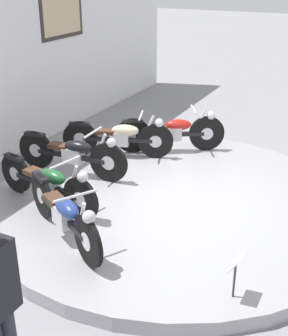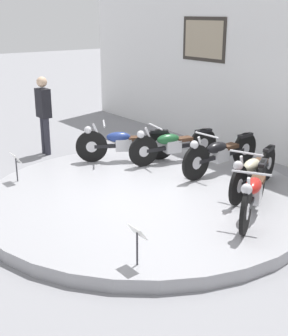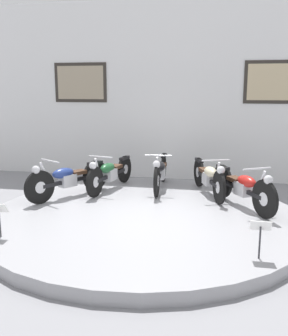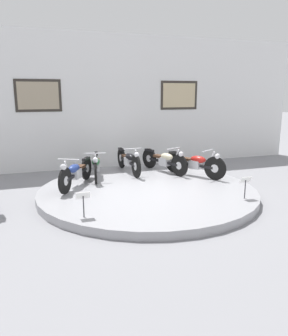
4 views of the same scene
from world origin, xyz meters
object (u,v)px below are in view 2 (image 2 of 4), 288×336
object	(u,v)px
motorcycle_cream	(253,170)
visitor_standing	(44,111)
motorcycle_green	(172,144)
motorcycle_red	(254,191)
motorcycle_blue	(123,142)
info_placard_front_left	(16,161)
motorcycle_black	(220,153)
info_placard_front_centre	(137,237)

from	to	relation	value
motorcycle_cream	visitor_standing	distance (m)	4.91
motorcycle_green	motorcycle_red	world-z (taller)	motorcycle_red
visitor_standing	motorcycle_blue	bearing A→B (deg)	21.55
motorcycle_cream	motorcycle_blue	bearing A→B (deg)	-164.87
motorcycle_red	info_placard_front_left	distance (m)	4.11
info_placard_front_left	motorcycle_red	bearing A→B (deg)	32.23
motorcycle_blue	motorcycle_red	size ratio (longest dim) A/B	1.00
motorcycle_black	info_placard_front_centre	xyz separation A→B (m)	(1.80, -3.20, -0.02)
motorcycle_blue	motorcycle_black	bearing A→B (deg)	31.12
motorcycle_green	motorcycle_cream	distance (m)	2.06
info_placard_front_left	info_placard_front_centre	xyz separation A→B (m)	(3.60, 0.00, 0.00)
motorcycle_cream	visitor_standing	xyz separation A→B (m)	(-4.66, -1.50, 0.42)
visitor_standing	motorcycle_black	bearing A→B (deg)	26.17
visitor_standing	info_placard_front_left	bearing A→B (deg)	-37.94
motorcycle_cream	motorcycle_black	bearing A→B (deg)	164.84
motorcycle_black	motorcycle_red	size ratio (longest dim) A/B	1.15
motorcycle_black	motorcycle_red	bearing A→B (deg)	-31.16
motorcycle_black	info_placard_front_left	bearing A→B (deg)	-119.41
motorcycle_green	motorcycle_black	bearing A→B (deg)	15.34
motorcycle_green	visitor_standing	xyz separation A→B (m)	(-2.59, -1.50, 0.42)
motorcycle_blue	motorcycle_green	xyz separation A→B (m)	(0.65, 0.73, -0.01)
motorcycle_red	info_placard_front_left	bearing A→B (deg)	-147.77
motorcycle_red	visitor_standing	bearing A→B (deg)	-171.71
motorcycle_green	motorcycle_red	bearing A→B (deg)	-15.08
info_placard_front_centre	info_placard_front_left	bearing A→B (deg)	180.00
motorcycle_cream	info_placard_front_left	world-z (taller)	motorcycle_cream
motorcycle_red	info_placard_front_centre	distance (m)	2.19
info_placard_front_left	info_placard_front_centre	bearing A→B (deg)	0.00
motorcycle_blue	visitor_standing	world-z (taller)	visitor_standing
info_placard_front_left	info_placard_front_centre	distance (m)	3.60
motorcycle_blue	motorcycle_cream	xyz separation A→B (m)	(2.71, 0.73, -0.00)
motorcycle_blue	motorcycle_red	bearing A→B (deg)	0.02
motorcycle_blue	info_placard_front_centre	size ratio (longest dim) A/B	3.39
visitor_standing	motorcycle_red	bearing A→B (deg)	8.29
motorcycle_blue	motorcycle_black	world-z (taller)	motorcycle_black
motorcycle_blue	motorcycle_black	size ratio (longest dim) A/B	0.87
motorcycle_blue	motorcycle_cream	world-z (taller)	motorcycle_blue
visitor_standing	motorcycle_cream	bearing A→B (deg)	17.88
motorcycle_green	motorcycle_cream	bearing A→B (deg)	0.08
motorcycle_blue	motorcycle_green	bearing A→B (deg)	48.48
motorcycle_black	visitor_standing	xyz separation A→B (m)	(-3.62, -1.78, 0.41)
motorcycle_black	motorcycle_cream	world-z (taller)	motorcycle_black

